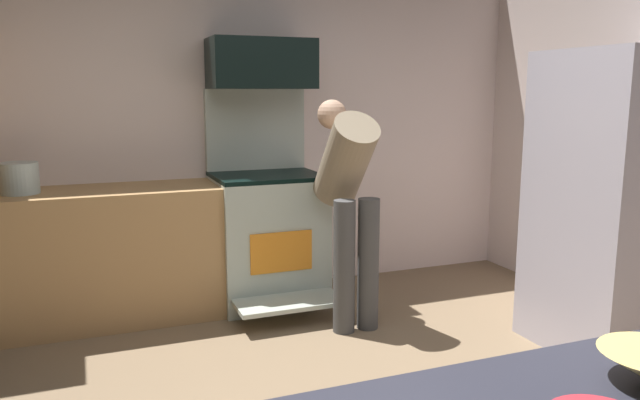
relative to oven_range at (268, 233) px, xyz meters
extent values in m
cube|color=silver|center=(-0.29, 0.37, 0.79)|extent=(5.20, 0.12, 2.60)
cube|color=tan|center=(-1.19, 0.01, -0.06)|extent=(2.40, 0.60, 0.90)
cube|color=#B5C3B6|center=(0.00, -0.01, -0.05)|extent=(0.76, 0.64, 0.92)
cube|color=black|center=(0.00, -0.01, 0.42)|extent=(0.76, 0.64, 0.03)
cube|color=#B5C3B6|center=(0.00, 0.28, 0.74)|extent=(0.76, 0.06, 0.60)
cube|color=orange|center=(0.00, -0.33, -0.06)|extent=(0.44, 0.01, 0.28)
cube|color=#B5C3B6|center=(0.00, -0.49, -0.37)|extent=(0.72, 0.33, 0.03)
cube|color=black|center=(0.00, 0.09, 1.22)|extent=(0.74, 0.38, 0.35)
cube|color=#B5B0C0|center=(1.74, -1.54, 0.37)|extent=(0.87, 0.77, 1.77)
cylinder|color=#464646|center=(0.28, -0.77, -0.08)|extent=(0.14, 0.14, 0.86)
cylinder|color=#464646|center=(0.45, -0.77, -0.08)|extent=(0.14, 0.14, 0.86)
cylinder|color=gray|center=(0.37, -0.58, 0.58)|extent=(0.30, 0.60, 0.65)
sphere|color=tan|center=(0.37, -0.34, 0.87)|extent=(0.20, 0.20, 0.20)
cylinder|color=#B2C3BF|center=(-1.61, 0.01, 0.49)|extent=(0.23, 0.23, 0.20)
camera|label=1|loc=(-1.23, -4.22, 1.02)|focal=34.36mm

